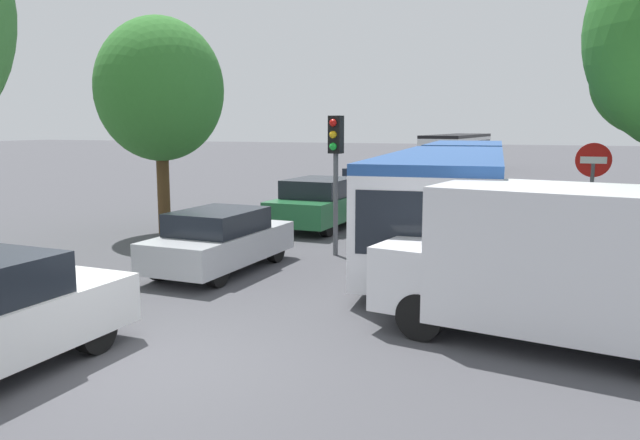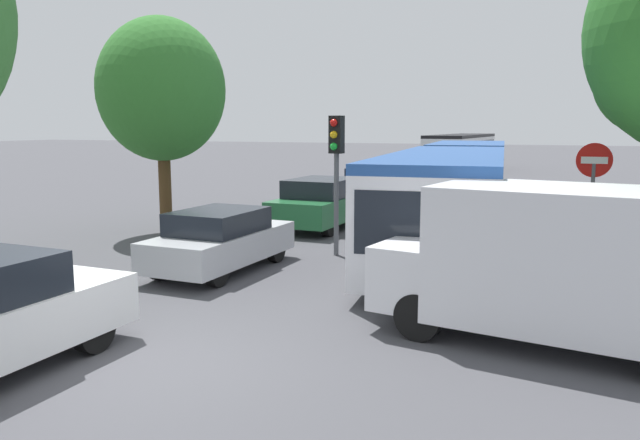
{
  "view_description": "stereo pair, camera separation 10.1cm",
  "coord_description": "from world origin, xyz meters",
  "px_view_note": "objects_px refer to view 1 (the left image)",
  "views": [
    {
      "loc": [
        4.84,
        -6.59,
        3.18
      ],
      "look_at": [
        0.2,
        5.5,
        1.2
      ],
      "focal_mm": 35.0,
      "sensor_mm": 36.0,
      "label": 1
    },
    {
      "loc": [
        4.94,
        -6.55,
        3.18
      ],
      "look_at": [
        0.2,
        5.5,
        1.2
      ],
      "focal_mm": 35.0,
      "sensor_mm": 36.0,
      "label": 2
    }
  ],
  "objects_px": {
    "city_bus_rear": "(458,150)",
    "queued_car_green": "(321,203)",
    "queued_car_silver": "(220,240)",
    "articulated_bus": "(456,184)",
    "queued_car_blue": "(372,186)",
    "tree_left_mid": "(160,90)",
    "no_entry_sign": "(592,189)",
    "traffic_light": "(335,153)",
    "queued_car_graphite": "(406,175)",
    "white_van": "(566,262)"
  },
  "relations": [
    {
      "from": "city_bus_rear",
      "to": "queued_car_green",
      "type": "bearing_deg",
      "value": -176.57
    },
    {
      "from": "queued_car_silver",
      "to": "articulated_bus",
      "type": "bearing_deg",
      "value": -28.34
    },
    {
      "from": "city_bus_rear",
      "to": "queued_car_silver",
      "type": "distance_m",
      "value": 33.23
    },
    {
      "from": "queued_car_blue",
      "to": "tree_left_mid",
      "type": "height_order",
      "value": "tree_left_mid"
    },
    {
      "from": "queued_car_silver",
      "to": "tree_left_mid",
      "type": "relative_size",
      "value": 0.64
    },
    {
      "from": "queued_car_green",
      "to": "queued_car_silver",
      "type": "bearing_deg",
      "value": -177.32
    },
    {
      "from": "city_bus_rear",
      "to": "no_entry_sign",
      "type": "bearing_deg",
      "value": -162.93
    },
    {
      "from": "traffic_light",
      "to": "tree_left_mid",
      "type": "height_order",
      "value": "tree_left_mid"
    },
    {
      "from": "city_bus_rear",
      "to": "no_entry_sign",
      "type": "distance_m",
      "value": 31.94
    },
    {
      "from": "queued_car_silver",
      "to": "traffic_light",
      "type": "relative_size",
      "value": 1.17
    },
    {
      "from": "no_entry_sign",
      "to": "tree_left_mid",
      "type": "xyz_separation_m",
      "value": [
        -11.45,
        1.43,
        2.29
      ]
    },
    {
      "from": "city_bus_rear",
      "to": "no_entry_sign",
      "type": "xyz_separation_m",
      "value": [
        7.44,
        -31.05,
        0.42
      ]
    },
    {
      "from": "city_bus_rear",
      "to": "traffic_light",
      "type": "bearing_deg",
      "value": -173.16
    },
    {
      "from": "traffic_light",
      "to": "no_entry_sign",
      "type": "distance_m",
      "value": 5.74
    },
    {
      "from": "queued_car_graphite",
      "to": "no_entry_sign",
      "type": "xyz_separation_m",
      "value": [
        7.65,
        -16.12,
        1.1
      ]
    },
    {
      "from": "city_bus_rear",
      "to": "queued_car_green",
      "type": "height_order",
      "value": "city_bus_rear"
    },
    {
      "from": "traffic_light",
      "to": "tree_left_mid",
      "type": "xyz_separation_m",
      "value": [
        -5.75,
        1.13,
        1.67
      ]
    },
    {
      "from": "city_bus_rear",
      "to": "queued_car_graphite",
      "type": "height_order",
      "value": "city_bus_rear"
    },
    {
      "from": "articulated_bus",
      "to": "city_bus_rear",
      "type": "bearing_deg",
      "value": -176.5
    },
    {
      "from": "queued_car_silver",
      "to": "traffic_light",
      "type": "distance_m",
      "value": 3.55
    },
    {
      "from": "queued_car_silver",
      "to": "tree_left_mid",
      "type": "height_order",
      "value": "tree_left_mid"
    },
    {
      "from": "articulated_bus",
      "to": "queued_car_green",
      "type": "distance_m",
      "value": 4.14
    },
    {
      "from": "queued_car_green",
      "to": "no_entry_sign",
      "type": "xyz_separation_m",
      "value": [
        7.52,
        -4.09,
        1.1
      ]
    },
    {
      "from": "articulated_bus",
      "to": "traffic_light",
      "type": "bearing_deg",
      "value": -32.56
    },
    {
      "from": "articulated_bus",
      "to": "white_van",
      "type": "xyz_separation_m",
      "value": [
        2.98,
        -9.08,
        -0.22
      ]
    },
    {
      "from": "queued_car_silver",
      "to": "queued_car_blue",
      "type": "xyz_separation_m",
      "value": [
        -0.16,
        12.42,
        0.07
      ]
    },
    {
      "from": "queued_car_blue",
      "to": "white_van",
      "type": "relative_size",
      "value": 0.84
    },
    {
      "from": "queued_car_silver",
      "to": "traffic_light",
      "type": "height_order",
      "value": "traffic_light"
    },
    {
      "from": "articulated_bus",
      "to": "queued_car_silver",
      "type": "bearing_deg",
      "value": -35.8
    },
    {
      "from": "white_van",
      "to": "no_entry_sign",
      "type": "relative_size",
      "value": 1.86
    },
    {
      "from": "queued_car_graphite",
      "to": "city_bus_rear",
      "type": "bearing_deg",
      "value": 1.63
    },
    {
      "from": "queued_car_silver",
      "to": "tree_left_mid",
      "type": "distance_m",
      "value": 6.39
    },
    {
      "from": "city_bus_rear",
      "to": "queued_car_graphite",
      "type": "xyz_separation_m",
      "value": [
        -0.2,
        -14.93,
        -0.68
      ]
    },
    {
      "from": "city_bus_rear",
      "to": "queued_car_graphite",
      "type": "bearing_deg",
      "value": -177.19
    },
    {
      "from": "queued_car_blue",
      "to": "traffic_light",
      "type": "xyz_separation_m",
      "value": [
        1.95,
        -9.94,
        1.74
      ]
    },
    {
      "from": "queued_car_graphite",
      "to": "tree_left_mid",
      "type": "bearing_deg",
      "value": 167.9
    },
    {
      "from": "queued_car_blue",
      "to": "no_entry_sign",
      "type": "relative_size",
      "value": 1.56
    },
    {
      "from": "queued_car_silver",
      "to": "city_bus_rear",
      "type": "bearing_deg",
      "value": 2.33
    },
    {
      "from": "white_van",
      "to": "no_entry_sign",
      "type": "distance_m",
      "value": 4.55
    },
    {
      "from": "white_van",
      "to": "city_bus_rear",
      "type": "bearing_deg",
      "value": -69.26
    },
    {
      "from": "city_bus_rear",
      "to": "queued_car_green",
      "type": "relative_size",
      "value": 2.63
    },
    {
      "from": "city_bus_rear",
      "to": "queued_car_silver",
      "type": "bearing_deg",
      "value": -176.49
    },
    {
      "from": "queued_car_blue",
      "to": "white_van",
      "type": "bearing_deg",
      "value": -151.65
    },
    {
      "from": "queued_car_blue",
      "to": "queued_car_green",
      "type": "bearing_deg",
      "value": -176.39
    },
    {
      "from": "white_van",
      "to": "queued_car_silver",
      "type": "bearing_deg",
      "value": -8.61
    },
    {
      "from": "city_bus_rear",
      "to": "tree_left_mid",
      "type": "distance_m",
      "value": 30.01
    },
    {
      "from": "queued_car_graphite",
      "to": "traffic_light",
      "type": "height_order",
      "value": "traffic_light"
    },
    {
      "from": "queued_car_blue",
      "to": "no_entry_sign",
      "type": "distance_m",
      "value": 12.83
    },
    {
      "from": "articulated_bus",
      "to": "queued_car_graphite",
      "type": "distance_m",
      "value": 12.28
    },
    {
      "from": "traffic_light",
      "to": "no_entry_sign",
      "type": "xyz_separation_m",
      "value": [
        5.7,
        -0.3,
        -0.62
      ]
    }
  ]
}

